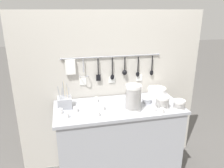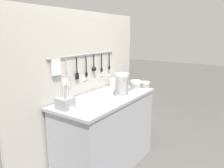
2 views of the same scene
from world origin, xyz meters
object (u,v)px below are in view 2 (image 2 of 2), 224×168
cup_back_right (141,91)px  cup_edge_near (116,91)px  cup_mid_row (85,111)px  cup_centre (83,97)px  cup_beside_plates (135,91)px  bowl_stack_tall_left (136,86)px  steel_mixing_bowl (120,89)px  cup_edge_far (111,93)px  cup_by_caddy (100,99)px  cup_front_right (106,103)px  plate_stack (118,83)px  cutlery_caddy (65,103)px  cup_back_left (82,106)px  bowl_stack_short_front (122,85)px  bowl_stack_back_corner (145,85)px  cup_front_left (72,110)px

cup_back_right → cup_edge_near: 0.30m
cup_mid_row → cup_centre: bearing=43.3°
cup_back_right → cup_beside_plates: size_ratio=1.00×
bowl_stack_tall_left → cup_mid_row: (-0.93, 0.01, -0.04)m
steel_mixing_bowl → cup_edge_far: size_ratio=2.08×
cup_back_right → cup_by_caddy: 0.57m
bowl_stack_tall_left → cup_edge_far: 0.35m
cup_front_right → cup_mid_row: (-0.28, 0.03, 0.00)m
cup_front_right → bowl_stack_tall_left: bearing=1.7°
plate_stack → cutlery_caddy: size_ratio=0.75×
plate_stack → cup_back_left: 0.94m
bowl_stack_short_front → plate_stack: bearing=38.3°
steel_mixing_bowl → cutlery_caddy: size_ratio=0.39×
plate_stack → cutlery_caddy: cutlery_caddy is taller
bowl_stack_back_corner → cup_back_right: bowl_stack_back_corner is taller
plate_stack → cup_front_left: plate_stack is taller
plate_stack → cup_by_caddy: size_ratio=4.07×
cutlery_caddy → cup_back_left: bearing=-52.0°
cup_mid_row → cup_back_left: bearing=50.6°
cup_mid_row → cup_by_caddy: bearing=14.6°
cup_back_right → cup_edge_near: same height
cutlery_caddy → cup_beside_plates: size_ratio=5.40×
cup_front_right → steel_mixing_bowl: bearing=18.8°
plate_stack → cup_front_left: (-1.07, -0.21, -0.02)m
cup_back_left → plate_stack: bearing=12.1°
cup_back_left → bowl_stack_back_corner: bearing=-9.6°
cup_edge_far → cup_beside_plates: 0.28m
bowl_stack_back_corner → cup_beside_plates: size_ratio=2.21×
plate_stack → cup_mid_row: plate_stack is taller
cup_by_caddy → cup_mid_row: (-0.35, -0.09, 0.00)m
steel_mixing_bowl → bowl_stack_tall_left: bearing=-62.3°
cup_front_right → cup_front_left: same height
bowl_stack_short_front → cup_mid_row: 0.64m
cup_back_left → cup_front_right: size_ratio=1.00×
cup_front_left → cup_front_right: bearing=-20.7°
cup_back_left → cup_front_right: bearing=-35.5°
bowl_stack_back_corner → plate_stack: plate_stack is taller
cup_edge_far → cutlery_caddy: bearing=172.2°
cup_edge_near → cup_front_right: bearing=-158.0°
cup_by_caddy → cup_beside_plates: (0.47, -0.14, 0.00)m
bowl_stack_short_front → bowl_stack_back_corner: 0.47m
cup_mid_row → cup_back_right: bearing=-6.8°
bowl_stack_back_corner → cup_front_left: size_ratio=2.21×
plate_stack → cup_back_left: (-0.92, -0.20, -0.02)m
cup_by_caddy → steel_mixing_bowl: bearing=8.4°
cup_front_right → cup_front_left: 0.36m
cup_centre → cup_by_caddy: bearing=-82.1°
plate_stack → cup_edge_far: 0.42m
cup_back_right → cup_mid_row: same height
bowl_stack_short_front → cup_mid_row: bearing=-179.3°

